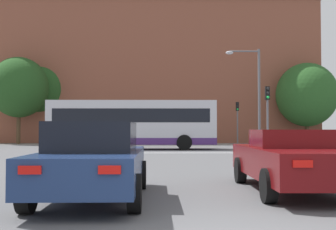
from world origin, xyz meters
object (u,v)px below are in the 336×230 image
at_px(traffic_light_far_left, 105,116).
at_px(car_roadster_right, 294,160).
at_px(car_saloon_left, 94,160).
at_px(street_lamp_junction, 253,87).
at_px(bus_crossing_lead, 132,123).
at_px(traffic_light_near_right, 268,108).
at_px(pedestrian_walking_east, 197,134).
at_px(pedestrian_waiting, 200,133).
at_px(traffic_light_far_right, 237,116).

bearing_deg(traffic_light_far_left, car_roadster_right, -74.16).
height_order(car_saloon_left, street_lamp_junction, street_lamp_junction).
relative_size(bus_crossing_lead, traffic_light_far_left, 3.00).
bearing_deg(car_saloon_left, traffic_light_near_right, 65.04).
xyz_separation_m(traffic_light_far_left, pedestrian_walking_east, (8.25, 0.37, -1.58)).
relative_size(car_roadster_right, bus_crossing_lead, 0.43).
bearing_deg(street_lamp_junction, pedestrian_walking_east, 105.66).
relative_size(bus_crossing_lead, pedestrian_waiting, 6.42).
xyz_separation_m(car_saloon_left, bus_crossing_lead, (-0.68, 20.28, 0.99)).
distance_m(traffic_light_near_right, traffic_light_far_right, 12.57).
bearing_deg(pedestrian_waiting, traffic_light_near_right, 51.35).
bearing_deg(pedestrian_walking_east, traffic_light_far_left, 79.09).
bearing_deg(traffic_light_far_right, car_saloon_left, -105.34).
relative_size(car_saloon_left, traffic_light_far_left, 1.22).
xyz_separation_m(car_roadster_right, traffic_light_far_right, (3.90, 28.60, 1.89)).
xyz_separation_m(bus_crossing_lead, pedestrian_waiting, (5.51, 10.23, -0.73)).
height_order(car_roadster_right, pedestrian_waiting, pedestrian_waiting).
xyz_separation_m(traffic_light_far_right, pedestrian_walking_east, (-3.66, -0.02, -1.65)).
relative_size(traffic_light_far_right, pedestrian_walking_east, 2.38).
relative_size(bus_crossing_lead, traffic_light_near_right, 2.83).
height_order(car_saloon_left, traffic_light_near_right, traffic_light_near_right).
relative_size(bus_crossing_lead, traffic_light_far_right, 2.92).
distance_m(traffic_light_far_right, street_lamp_junction, 10.35).
bearing_deg(traffic_light_near_right, street_lamp_junction, 98.91).
bearing_deg(pedestrian_walking_east, traffic_light_near_right, -179.06).
height_order(traffic_light_far_left, pedestrian_waiting, traffic_light_far_left).
xyz_separation_m(traffic_light_far_right, traffic_light_far_left, (-11.91, -0.39, -0.07)).
bearing_deg(bus_crossing_lead, traffic_light_near_right, -111.26).
bearing_deg(car_saloon_left, car_roadster_right, 12.57).
relative_size(car_saloon_left, pedestrian_waiting, 2.60).
relative_size(car_roadster_right, pedestrian_walking_east, 3.00).
distance_m(car_roadster_right, traffic_light_far_right, 28.93).
height_order(traffic_light_far_right, street_lamp_junction, street_lamp_junction).
height_order(traffic_light_far_right, pedestrian_waiting, traffic_light_far_right).
distance_m(bus_crossing_lead, traffic_light_far_left, 9.48).
distance_m(car_saloon_left, pedestrian_walking_east, 29.91).
bearing_deg(car_saloon_left, bus_crossing_lead, 91.23).
height_order(car_roadster_right, street_lamp_junction, street_lamp_junction).
height_order(car_roadster_right, traffic_light_far_left, traffic_light_far_left).
distance_m(traffic_light_near_right, street_lamp_junction, 2.81).
bearing_deg(traffic_light_far_left, bus_crossing_lead, -70.77).
xyz_separation_m(car_saloon_left, traffic_light_near_right, (7.68, 17.03, 1.90)).
bearing_deg(car_roadster_right, traffic_light_near_right, 78.32).
bearing_deg(pedestrian_waiting, traffic_light_far_left, -41.92).
relative_size(car_saloon_left, traffic_light_far_right, 1.18).
bearing_deg(traffic_light_near_right, bus_crossing_lead, 158.74).
relative_size(car_saloon_left, car_roadster_right, 0.94).
xyz_separation_m(traffic_light_near_right, street_lamp_junction, (-0.37, 2.37, 1.47)).
height_order(traffic_light_far_left, street_lamp_junction, street_lamp_junction).
xyz_separation_m(traffic_light_far_right, street_lamp_junction, (-0.81, -10.20, 1.55)).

